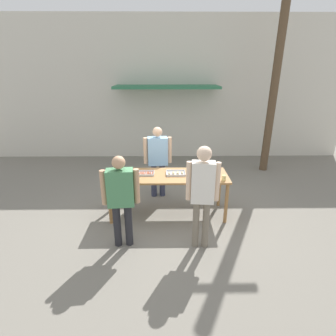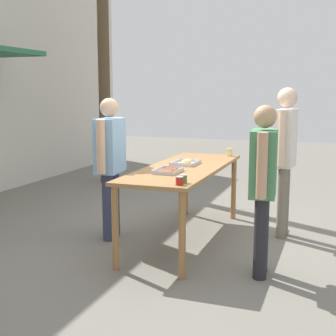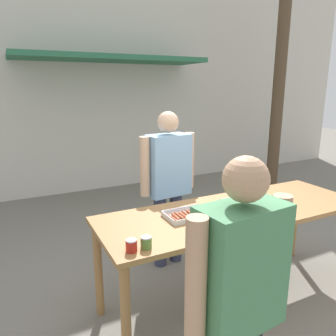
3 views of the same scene
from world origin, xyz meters
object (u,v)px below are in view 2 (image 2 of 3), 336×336
condiment_jar_mustard (180,181)px  condiment_jar_ketchup (183,179)px  food_tray_sausages (168,171)px  person_customer_with_cup (285,147)px  person_customer_holding_hotdog (263,177)px  utility_pole (103,12)px  person_server_behind_table (110,157)px  beer_cup (229,152)px  food_tray_buns (186,163)px

condiment_jar_mustard → condiment_jar_ketchup: 0.10m
food_tray_sausages → person_customer_with_cup: bearing=-48.5°
person_customer_holding_hotdog → person_customer_with_cup: 1.35m
condiment_jar_ketchup → person_customer_with_cup: bearing=-27.7°
condiment_jar_ketchup → utility_pole: utility_pole is taller
condiment_jar_mustard → person_server_behind_table: person_server_behind_table is taller
food_tray_sausages → person_server_behind_table: 0.86m
condiment_jar_ketchup → beer_cup: 2.05m
food_tray_buns → person_server_behind_table: 0.92m
food_tray_buns → person_server_behind_table: size_ratio=0.23×
beer_cup → person_server_behind_table: (-1.31, 1.16, 0.05)m
food_tray_sausages → person_customer_holding_hotdog: bearing=-106.9°
condiment_jar_mustard → person_customer_with_cup: size_ratio=0.04×
food_tray_buns → utility_pole: utility_pole is taller
food_tray_buns → condiment_jar_mustard: 1.28m
condiment_jar_ketchup → person_customer_holding_hotdog: 0.76m
condiment_jar_mustard → person_customer_holding_hotdog: person_customer_holding_hotdog is taller
beer_cup → utility_pole: utility_pole is taller
beer_cup → person_customer_with_cup: bearing=-123.4°
food_tray_buns → condiment_jar_mustard: condiment_jar_mustard is taller
condiment_jar_mustard → person_customer_with_cup: 1.82m
food_tray_buns → utility_pole: size_ratio=0.06×
food_tray_buns → person_customer_with_cup: bearing=-71.2°
person_server_behind_table → person_customer_with_cup: bearing=-74.1°
person_customer_holding_hotdog → person_customer_with_cup: (1.34, -0.06, 0.14)m
food_tray_buns → utility_pole: bearing=42.3°
person_customer_holding_hotdog → utility_pole: (3.77, 3.65, 2.28)m
condiment_jar_mustard → beer_cup: bearing=0.1°
person_customer_with_cup → food_tray_buns: bearing=-66.0°
food_tray_sausages → person_customer_holding_hotdog: (-0.33, -1.08, 0.06)m
beer_cup → person_server_behind_table: person_server_behind_table is taller
person_server_behind_table → person_customer_with_cup: (0.78, -1.97, 0.11)m
food_tray_sausages → condiment_jar_mustard: 0.70m
food_tray_buns → beer_cup: bearing=-20.1°
person_customer_holding_hotdog → person_server_behind_table: bearing=-111.7°
food_tray_buns → condiment_jar_ketchup: condiment_jar_ketchup is taller
person_server_behind_table → utility_pole: size_ratio=0.27×
condiment_jar_mustard → utility_pole: (4.06, 2.91, 2.32)m
condiment_jar_mustard → utility_pole: utility_pole is taller
condiment_jar_mustard → condiment_jar_ketchup: bearing=-1.5°
utility_pole → food_tray_buns: bearing=-137.7°
person_customer_with_cup → condiment_jar_mustard: bearing=-21.0°
condiment_jar_mustard → condiment_jar_ketchup: (0.10, -0.00, 0.00)m
person_server_behind_table → beer_cup: bearing=-47.3°
food_tray_buns → condiment_jar_mustard: (-1.24, -0.34, 0.02)m
condiment_jar_mustard → beer_cup: size_ratio=0.77×
condiment_jar_ketchup → beer_cup: bearing=0.2°
food_tray_buns → condiment_jar_mustard: size_ratio=4.74×
condiment_jar_ketchup → person_customer_holding_hotdog: size_ratio=0.05×
person_customer_with_cup → person_customer_holding_hotdog: bearing=2.7°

